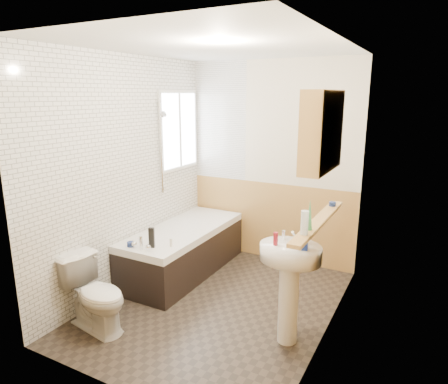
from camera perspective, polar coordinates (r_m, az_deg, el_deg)
The scene contains 26 objects.
floor at distance 4.25m, azimuth -0.99°, elevation -15.69°, with size 2.80×2.80×0.00m, color #2B241E.
ceiling at distance 3.72m, azimuth -1.16°, elevation 20.12°, with size 2.80×2.80×0.00m, color white.
wall_back at distance 5.04m, azimuth 6.79°, elevation 4.11°, with size 2.20×0.02×2.50m, color beige.
wall_front at distance 2.70m, azimuth -15.92°, elevation -4.91°, with size 2.20×0.02×2.50m, color beige.
wall_left at distance 4.43m, azimuth -13.72°, elevation 2.46°, with size 0.02×2.80×2.50m, color beige.
wall_right at distance 3.40m, azimuth 15.47°, elevation -1.00°, with size 0.02×2.80×2.50m, color beige.
wainscot_right at distance 3.67m, azimuth 14.36°, elevation -12.37°, with size 0.01×2.80×1.00m, color tan.
wainscot_front at distance 3.03m, azimuth -14.64°, elevation -18.37°, with size 2.20×0.01×1.00m, color tan.
wainscot_back at distance 5.20m, azimuth 6.47°, elevation -4.09°, with size 2.20×0.01×1.00m, color tan.
tile_cladding_left at distance 4.41m, azimuth -13.51°, elevation 2.44°, with size 0.01×2.80×2.50m, color white.
tile_return_back at distance 5.27m, azimuth -0.61°, elevation 10.09°, with size 0.75×0.01×1.50m, color white.
window at distance 5.09m, azimuth -6.39°, elevation 8.75°, with size 0.03×0.79×0.99m.
bathtub at distance 4.85m, azimuth -5.77°, elevation -8.09°, with size 0.70×1.72×0.70m.
shower_riser at distance 4.75m, azimuth -8.92°, elevation 7.60°, with size 0.10×0.07×1.11m.
toilet at distance 3.89m, azimuth -17.87°, elevation -13.79°, with size 0.38×0.68×0.66m, color white.
sink at distance 3.44m, azimuth 9.34°, elevation -11.44°, with size 0.52×0.42×1.00m.
pine_shelf at distance 3.29m, azimuth 13.39°, elevation -4.09°, with size 0.10×1.26×0.03m, color tan.
medicine_cabinet at distance 3.19m, azimuth 13.80°, elevation 8.46°, with size 0.17×0.68×0.62m.
foam_can at distance 2.89m, azimuth 11.44°, elevation -4.33°, with size 0.05×0.05×0.18m, color silver.
green_bottle at distance 2.99m, azimuth 12.13°, elevation -3.17°, with size 0.05×0.05×0.23m, color #388447.
black_jar at distance 3.70m, azimuth 15.23°, elevation -1.66°, with size 0.06×0.06×0.04m, color navy.
soap_bottle at distance 3.27m, azimuth 11.24°, elevation -7.37°, with size 0.08×0.17×0.08m, color #19339E.
clear_bottle at distance 3.31m, azimuth 7.38°, elevation -6.63°, with size 0.04×0.04×0.11m, color maroon.
blue_gel at distance 4.17m, azimuth -10.30°, elevation -6.45°, with size 0.06×0.04×0.21m, color black.
cream_jar at distance 4.28m, azimuth -13.17°, elevation -7.26°, with size 0.08×0.08×0.05m, color navy.
orange_bottle at distance 4.19m, azimuth -7.59°, elevation -7.17°, with size 0.03×0.03×0.08m, color silver.
Camera 1 is at (1.81, -3.22, 2.09)m, focal length 32.00 mm.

